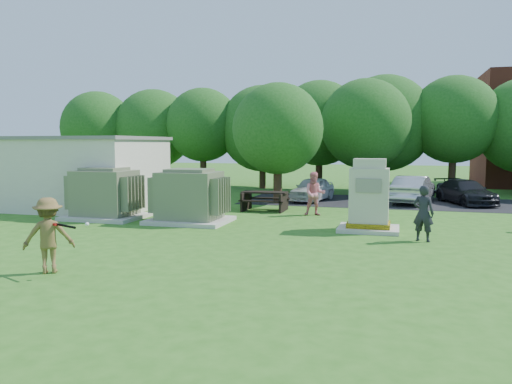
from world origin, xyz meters
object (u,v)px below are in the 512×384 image
(person_by_generator, at_px, (423,213))
(person_at_picnic, at_px, (315,194))
(batter, at_px, (48,235))
(car_white, at_px, (312,189))
(car_silver_a, at_px, (413,189))
(generator_cabinet, at_px, (369,199))
(car_dark, at_px, (466,192))
(picnic_table, at_px, (265,199))
(transformer_right, at_px, (190,197))
(transformer_left, at_px, (105,195))

(person_by_generator, relative_size, person_at_picnic, 0.95)
(batter, height_order, car_white, batter)
(car_white, bearing_deg, car_silver_a, 15.15)
(generator_cabinet, bearing_deg, car_silver_a, 79.17)
(car_dark, bearing_deg, picnic_table, -171.33)
(car_dark, bearing_deg, person_by_generator, -124.42)
(generator_cabinet, distance_m, car_white, 9.21)
(generator_cabinet, bearing_deg, picnic_table, 139.87)
(person_by_generator, height_order, car_white, person_by_generator)
(transformer_right, xyz_separation_m, car_white, (3.33, 8.52, -0.34))
(car_white, bearing_deg, picnic_table, -96.91)
(transformer_left, height_order, car_white, transformer_left)
(generator_cabinet, relative_size, picnic_table, 1.24)
(batter, bearing_deg, transformer_left, -97.76)
(batter, bearing_deg, person_at_picnic, -144.12)
(transformer_left, distance_m, car_silver_a, 15.07)
(generator_cabinet, xyz_separation_m, batter, (-6.90, -7.85, -0.21))
(person_by_generator, bearing_deg, car_silver_a, -72.98)
(transformer_left, height_order, car_silver_a, transformer_left)
(car_white, height_order, car_silver_a, car_silver_a)
(person_by_generator, distance_m, car_white, 11.24)
(person_at_picnic, bearing_deg, batter, -124.02)
(transformer_left, relative_size, batter, 1.68)
(picnic_table, bearing_deg, car_dark, 29.99)
(car_silver_a, bearing_deg, generator_cabinet, 91.75)
(batter, xyz_separation_m, person_at_picnic, (4.48, 11.03, 0.03))
(batter, height_order, car_dark, batter)
(generator_cabinet, height_order, car_dark, generator_cabinet)
(transformer_left, height_order, generator_cabinet, generator_cabinet)
(car_dark, bearing_deg, transformer_left, -168.98)
(picnic_table, relative_size, car_white, 0.55)
(generator_cabinet, distance_m, person_at_picnic, 4.00)
(batter, distance_m, car_white, 16.76)
(person_at_picnic, bearing_deg, generator_cabinet, -64.69)
(transformer_left, height_order, transformer_right, same)
(transformer_left, xyz_separation_m, picnic_table, (5.61, 4.06, -0.43))
(transformer_left, distance_m, picnic_table, 6.93)
(person_at_picnic, relative_size, car_dark, 0.44)
(transformer_right, bearing_deg, car_silver_a, 46.50)
(transformer_right, height_order, car_silver_a, transformer_right)
(picnic_table, bearing_deg, batter, -99.78)
(transformer_right, distance_m, person_at_picnic, 5.36)
(generator_cabinet, relative_size, car_white, 0.68)
(person_at_picnic, bearing_deg, picnic_table, 147.70)
(transformer_right, distance_m, generator_cabinet, 6.75)
(person_by_generator, bearing_deg, picnic_table, -23.18)
(transformer_left, bearing_deg, person_at_picnic, 21.48)
(person_by_generator, bearing_deg, batter, 53.51)
(transformer_right, height_order, car_dark, transformer_right)
(picnic_table, relative_size, person_at_picnic, 1.10)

